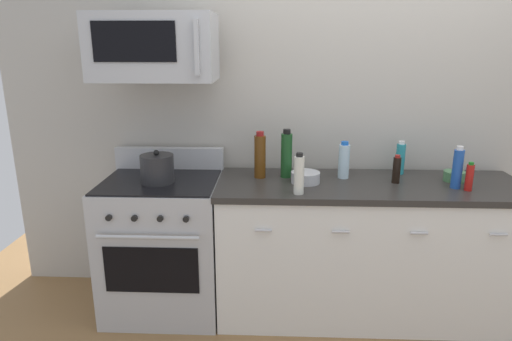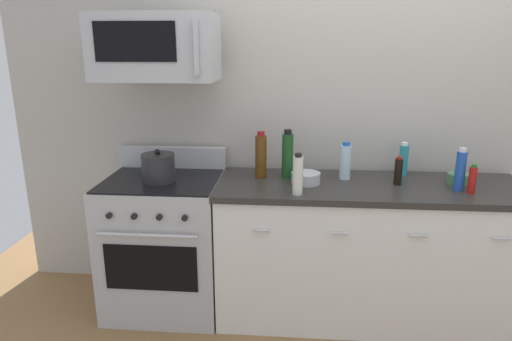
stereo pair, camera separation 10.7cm
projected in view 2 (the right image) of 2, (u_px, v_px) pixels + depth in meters
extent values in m
plane|color=olive|center=(362.00, 313.00, 3.06)|extent=(6.05, 6.05, 0.00)
cube|color=#B7B2A8|center=(366.00, 107.00, 3.08)|extent=(5.04, 0.10, 2.70)
cube|color=white|center=(367.00, 254.00, 2.94)|extent=(1.92, 0.62, 0.88)
cube|color=#2D2B28|center=(372.00, 187.00, 2.81)|extent=(1.95, 0.65, 0.04)
cube|color=black|center=(369.00, 331.00, 2.78)|extent=(1.92, 0.02, 0.10)
cylinder|color=silver|center=(262.00, 231.00, 2.61)|extent=(0.10, 0.02, 0.02)
cylinder|color=silver|center=(339.00, 233.00, 2.57)|extent=(0.10, 0.02, 0.02)
cylinder|color=silver|center=(419.00, 236.00, 2.53)|extent=(0.10, 0.02, 0.02)
cylinder|color=silver|center=(501.00, 239.00, 2.50)|extent=(0.10, 0.02, 0.02)
cube|color=#B7BABF|center=(165.00, 245.00, 3.04)|extent=(0.76, 0.64, 0.91)
cube|color=black|center=(151.00, 268.00, 2.73)|extent=(0.58, 0.01, 0.30)
cylinder|color=#B7BABF|center=(147.00, 236.00, 2.64)|extent=(0.61, 0.02, 0.02)
cube|color=#B7BABF|center=(173.00, 158.00, 3.17)|extent=(0.76, 0.06, 0.16)
cube|color=black|center=(161.00, 180.00, 2.92)|extent=(0.73, 0.61, 0.01)
cylinder|color=black|center=(109.00, 216.00, 2.65)|extent=(0.04, 0.02, 0.04)
cylinder|color=black|center=(134.00, 216.00, 2.64)|extent=(0.04, 0.02, 0.04)
cylinder|color=black|center=(159.00, 217.00, 2.63)|extent=(0.04, 0.02, 0.04)
cylinder|color=black|center=(185.00, 218.00, 2.61)|extent=(0.04, 0.02, 0.04)
cube|color=#B7BABF|center=(156.00, 47.00, 2.73)|extent=(0.74, 0.40, 0.40)
cube|color=black|center=(135.00, 42.00, 2.54)|extent=(0.48, 0.01, 0.22)
cube|color=#B7BABF|center=(196.00, 48.00, 2.50)|extent=(0.02, 0.04, 0.30)
cylinder|color=#59330F|center=(261.00, 157.00, 2.92)|extent=(0.08, 0.08, 0.28)
cylinder|color=maroon|center=(261.00, 134.00, 2.88)|extent=(0.05, 0.05, 0.03)
cylinder|color=silver|center=(298.00, 176.00, 2.59)|extent=(0.06, 0.06, 0.22)
cylinder|color=black|center=(298.00, 155.00, 2.56)|extent=(0.04, 0.04, 0.02)
cylinder|color=#B21914|center=(472.00, 180.00, 2.62)|extent=(0.05, 0.05, 0.16)
cylinder|color=#19721E|center=(474.00, 166.00, 2.60)|extent=(0.03, 0.03, 0.02)
cylinder|color=#19471E|center=(287.00, 156.00, 2.92)|extent=(0.07, 0.07, 0.29)
cylinder|color=black|center=(288.00, 132.00, 2.87)|extent=(0.05, 0.05, 0.03)
cylinder|color=teal|center=(403.00, 160.00, 2.98)|extent=(0.06, 0.06, 0.20)
cylinder|color=white|center=(405.00, 144.00, 2.95)|extent=(0.04, 0.04, 0.02)
cylinder|color=#1E4CA5|center=(460.00, 171.00, 2.66)|extent=(0.06, 0.06, 0.24)
cylinder|color=silver|center=(463.00, 150.00, 2.62)|extent=(0.04, 0.04, 0.02)
cylinder|color=black|center=(398.00, 172.00, 2.78)|extent=(0.05, 0.05, 0.16)
cylinder|color=maroon|center=(400.00, 158.00, 2.76)|extent=(0.03, 0.03, 0.02)
cylinder|color=silver|center=(345.00, 162.00, 2.89)|extent=(0.07, 0.07, 0.22)
cylinder|color=blue|center=(346.00, 144.00, 2.86)|extent=(0.05, 0.05, 0.02)
cylinder|color=#B2B5BA|center=(306.00, 178.00, 2.82)|extent=(0.18, 0.18, 0.07)
torus|color=#B2B5BA|center=(306.00, 173.00, 2.81)|extent=(0.18, 0.18, 0.01)
cylinder|color=#B2B5BA|center=(306.00, 182.00, 2.83)|extent=(0.10, 0.10, 0.01)
cylinder|color=#477A4C|center=(458.00, 178.00, 2.82)|extent=(0.13, 0.13, 0.06)
torus|color=#477A4C|center=(459.00, 174.00, 2.81)|extent=(0.13, 0.13, 0.01)
cylinder|color=#477A4C|center=(457.00, 183.00, 2.83)|extent=(0.07, 0.07, 0.01)
cylinder|color=#262628|center=(158.00, 168.00, 2.84)|extent=(0.21, 0.21, 0.18)
sphere|color=black|center=(157.00, 152.00, 2.81)|extent=(0.04, 0.04, 0.04)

